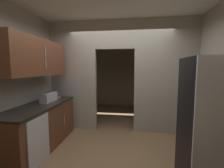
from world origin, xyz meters
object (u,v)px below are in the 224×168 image
(refrigerator, at_px, (217,124))
(book_stack, at_px, (57,97))
(boombox, at_px, (49,97))
(dishwasher, at_px, (39,142))

(refrigerator, height_order, book_stack, refrigerator)
(boombox, bearing_deg, book_stack, 88.25)
(boombox, bearing_deg, dishwasher, -70.88)
(refrigerator, distance_m, book_stack, 3.14)
(refrigerator, xyz_separation_m, dishwasher, (-2.60, 0.10, -0.46))
(book_stack, bearing_deg, boombox, -91.75)
(refrigerator, height_order, boombox, refrigerator)
(book_stack, bearing_deg, refrigerator, -23.62)
(refrigerator, relative_size, book_stack, 9.43)
(dishwasher, bearing_deg, boombox, 109.12)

